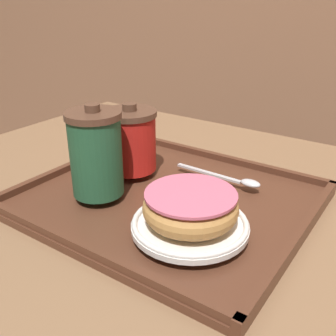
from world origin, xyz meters
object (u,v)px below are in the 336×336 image
donut_chocolate_glazed (190,207)px  spoon (236,180)px  coffee_cup_front (96,153)px  coffee_cup_rear (131,140)px

donut_chocolate_glazed → spoon: (-0.01, 0.17, -0.03)m
coffee_cup_front → donut_chocolate_glazed: coffee_cup_front is taller
coffee_cup_front → spoon: coffee_cup_front is taller
donut_chocolate_glazed → spoon: 0.17m
donut_chocolate_glazed → coffee_cup_front: bearing=177.4°
coffee_cup_front → donut_chocolate_glazed: size_ratio=1.13×
coffee_cup_front → donut_chocolate_glazed: bearing=-2.6°
coffee_cup_rear → donut_chocolate_glazed: bearing=-29.8°
donut_chocolate_glazed → spoon: bearing=93.8°
coffee_cup_rear → donut_chocolate_glazed: coffee_cup_rear is taller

